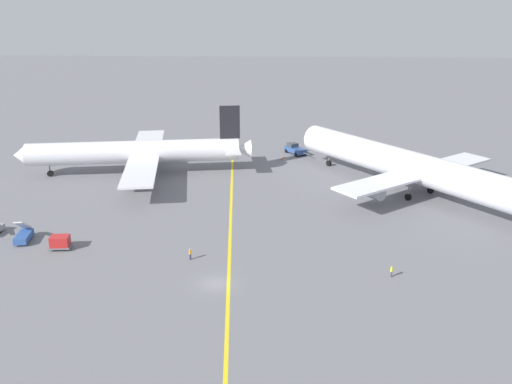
{
  "coord_description": "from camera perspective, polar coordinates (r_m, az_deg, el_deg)",
  "views": [
    {
      "loc": [
        8.64,
        -66.81,
        37.02
      ],
      "look_at": [
        4.28,
        26.43,
        4.0
      ],
      "focal_mm": 38.98,
      "sensor_mm": 36.0,
      "label": 1
    }
  ],
  "objects": [
    {
      "name": "airliner_being_pushed",
      "position": [
        113.29,
        15.35,
        2.59
      ],
      "size": [
        43.28,
        50.87,
        17.42
      ],
      "color": "white",
      "rests_on": "ground"
    },
    {
      "name": "ground_crew_wing_walker_right",
      "position": [
        80.22,
        13.73,
        -7.91
      ],
      "size": [
        0.43,
        0.41,
        1.68
      ],
      "color": "#4C4C51",
      "rests_on": "ground"
    },
    {
      "name": "pushback_tug",
      "position": [
        138.38,
        4.03,
        4.42
      ],
      "size": [
        6.28,
        8.59,
        2.77
      ],
      "color": "#2D4C8C",
      "rests_on": "ground"
    },
    {
      "name": "ground_plane",
      "position": [
        76.87,
        -4.17,
        -9.37
      ],
      "size": [
        600.0,
        600.0,
        0.0
      ],
      "primitive_type": "plane",
      "color": "slate"
    },
    {
      "name": "traffic_cone_wingtip_port",
      "position": [
        133.39,
        2.68,
        3.47
      ],
      "size": [
        0.44,
        0.44,
        0.6
      ],
      "color": "orange",
      "rests_on": "ground"
    },
    {
      "name": "gse_container_dolly_flat",
      "position": [
        91.17,
        -19.47,
        -4.86
      ],
      "size": [
        3.39,
        2.49,
        2.15
      ],
      "color": "slate",
      "rests_on": "ground"
    },
    {
      "name": "ground_crew_ramp_agent_by_cones",
      "position": [
        83.38,
        -6.78,
        -6.32
      ],
      "size": [
        0.36,
        0.36,
        1.75
      ],
      "color": "#2D3351",
      "rests_on": "ground"
    },
    {
      "name": "airliner_at_gate_left",
      "position": [
        124.04,
        -12.14,
        3.99
      ],
      "size": [
        50.96,
        45.4,
        14.65
      ],
      "color": "silver",
      "rests_on": "ground"
    },
    {
      "name": "traffic_cone_nose_left",
      "position": [
        134.82,
        2.85,
        3.64
      ],
      "size": [
        0.44,
        0.44,
        0.6
      ],
      "color": "orange",
      "rests_on": "ground"
    },
    {
      "name": "gse_stair_truck_yellow",
      "position": [
        96.11,
        -22.75,
        -4.12
      ],
      "size": [
        2.61,
        4.83,
        4.06
      ],
      "color": "#2D5199",
      "rests_on": "ground"
    },
    {
      "name": "taxiway_stripe",
      "position": [
        85.61,
        -2.73,
        -6.16
      ],
      "size": [
        9.81,
        119.68,
        0.01
      ],
      "primitive_type": "cube",
      "rotation": [
        0.0,
        0.0,
        0.08
      ],
      "color": "yellow",
      "rests_on": "ground"
    }
  ]
}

